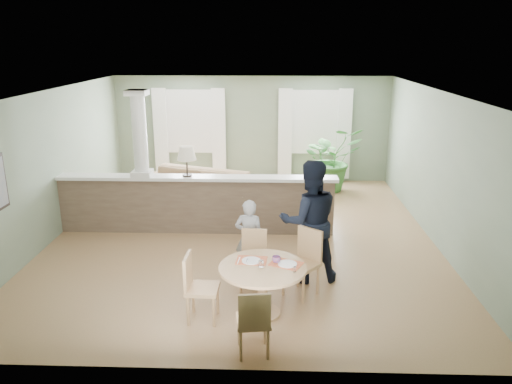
{
  "coord_description": "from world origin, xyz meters",
  "views": [
    {
      "loc": [
        0.55,
        -8.76,
        3.53
      ],
      "look_at": [
        0.28,
        -1.0,
        1.18
      ],
      "focal_mm": 35.0,
      "sensor_mm": 36.0,
      "label": 1
    }
  ],
  "objects_px": {
    "child_person": "(249,238)",
    "chair_near": "(254,320)",
    "sofa": "(195,190)",
    "chair_far_boy": "(253,256)",
    "houseplant": "(331,159)",
    "chair_far_man": "(304,259)",
    "chair_side": "(197,284)",
    "dining_table": "(263,276)",
    "man_person": "(309,221)"
  },
  "relations": [
    {
      "from": "sofa",
      "to": "child_person",
      "type": "bearing_deg",
      "value": -47.43
    },
    {
      "from": "sofa",
      "to": "child_person",
      "type": "relative_size",
      "value": 2.28
    },
    {
      "from": "chair_far_man",
      "to": "dining_table",
      "type": "bearing_deg",
      "value": -93.16
    },
    {
      "from": "chair_far_boy",
      "to": "chair_near",
      "type": "bearing_deg",
      "value": -82.83
    },
    {
      "from": "chair_far_man",
      "to": "chair_near",
      "type": "xyz_separation_m",
      "value": [
        -0.67,
        -1.56,
        -0.06
      ]
    },
    {
      "from": "chair_side",
      "to": "sofa",
      "type": "bearing_deg",
      "value": 11.27
    },
    {
      "from": "chair_near",
      "to": "houseplant",
      "type": "bearing_deg",
      "value": -110.59
    },
    {
      "from": "houseplant",
      "to": "chair_near",
      "type": "relative_size",
      "value": 1.85
    },
    {
      "from": "chair_far_boy",
      "to": "chair_near",
      "type": "height_order",
      "value": "chair_far_boy"
    },
    {
      "from": "dining_table",
      "to": "sofa",
      "type": "bearing_deg",
      "value": 109.79
    },
    {
      "from": "chair_far_boy",
      "to": "man_person",
      "type": "bearing_deg",
      "value": 23.44
    },
    {
      "from": "sofa",
      "to": "chair_far_boy",
      "type": "relative_size",
      "value": 3.22
    },
    {
      "from": "houseplant",
      "to": "child_person",
      "type": "distance_m",
      "value": 5.06
    },
    {
      "from": "houseplant",
      "to": "child_person",
      "type": "relative_size",
      "value": 1.28
    },
    {
      "from": "dining_table",
      "to": "child_person",
      "type": "relative_size",
      "value": 0.94
    },
    {
      "from": "houseplant",
      "to": "dining_table",
      "type": "xyz_separation_m",
      "value": [
        -1.52,
        -5.92,
        -0.23
      ]
    },
    {
      "from": "dining_table",
      "to": "chair_near",
      "type": "bearing_deg",
      "value": -95.32
    },
    {
      "from": "chair_far_man",
      "to": "chair_near",
      "type": "height_order",
      "value": "chair_far_man"
    },
    {
      "from": "houseplant",
      "to": "man_person",
      "type": "relative_size",
      "value": 0.84
    },
    {
      "from": "child_person",
      "to": "man_person",
      "type": "bearing_deg",
      "value": -177.28
    },
    {
      "from": "man_person",
      "to": "chair_near",
      "type": "bearing_deg",
      "value": 60.88
    },
    {
      "from": "sofa",
      "to": "child_person",
      "type": "xyz_separation_m",
      "value": [
        1.34,
        -3.22,
        0.21
      ]
    },
    {
      "from": "chair_side",
      "to": "child_person",
      "type": "xyz_separation_m",
      "value": [
        0.62,
        1.34,
        0.11
      ]
    },
    {
      "from": "chair_far_man",
      "to": "man_person",
      "type": "bearing_deg",
      "value": 118.74
    },
    {
      "from": "man_person",
      "to": "sofa",
      "type": "bearing_deg",
      "value": -64.4
    },
    {
      "from": "chair_far_boy",
      "to": "man_person",
      "type": "distance_m",
      "value": 0.99
    },
    {
      "from": "chair_side",
      "to": "chair_far_boy",
      "type": "bearing_deg",
      "value": -33.95
    },
    {
      "from": "chair_far_boy",
      "to": "child_person",
      "type": "xyz_separation_m",
      "value": [
        -0.08,
        0.38,
        0.13
      ]
    },
    {
      "from": "dining_table",
      "to": "chair_far_man",
      "type": "distance_m",
      "value": 0.85
    },
    {
      "from": "houseplant",
      "to": "chair_far_boy",
      "type": "height_order",
      "value": "houseplant"
    },
    {
      "from": "sofa",
      "to": "man_person",
      "type": "relative_size",
      "value": 1.5
    },
    {
      "from": "chair_far_boy",
      "to": "sofa",
      "type": "bearing_deg",
      "value": 116.27
    },
    {
      "from": "chair_far_boy",
      "to": "chair_near",
      "type": "relative_size",
      "value": 1.02
    },
    {
      "from": "child_person",
      "to": "chair_near",
      "type": "bearing_deg",
      "value": 103.2
    },
    {
      "from": "chair_near",
      "to": "chair_side",
      "type": "relative_size",
      "value": 0.94
    },
    {
      "from": "houseplant",
      "to": "chair_far_man",
      "type": "relative_size",
      "value": 1.63
    },
    {
      "from": "child_person",
      "to": "chair_far_boy",
      "type": "bearing_deg",
      "value": 110.76
    },
    {
      "from": "houseplant",
      "to": "chair_side",
      "type": "xyz_separation_m",
      "value": [
        -2.38,
        -6.07,
        -0.29
      ]
    },
    {
      "from": "chair_side",
      "to": "child_person",
      "type": "height_order",
      "value": "child_person"
    },
    {
      "from": "chair_far_man",
      "to": "child_person",
      "type": "xyz_separation_m",
      "value": [
        -0.82,
        0.55,
        0.08
      ]
    },
    {
      "from": "chair_far_boy",
      "to": "child_person",
      "type": "relative_size",
      "value": 0.71
    },
    {
      "from": "chair_near",
      "to": "child_person",
      "type": "distance_m",
      "value": 2.13
    },
    {
      "from": "houseplant",
      "to": "dining_table",
      "type": "bearing_deg",
      "value": -104.44
    },
    {
      "from": "sofa",
      "to": "man_person",
      "type": "distance_m",
      "value": 4.05
    },
    {
      "from": "sofa",
      "to": "chair_side",
      "type": "xyz_separation_m",
      "value": [
        0.73,
        -4.56,
        0.09
      ]
    },
    {
      "from": "chair_far_man",
      "to": "chair_side",
      "type": "height_order",
      "value": "chair_far_man"
    },
    {
      "from": "houseplant",
      "to": "chair_near",
      "type": "bearing_deg",
      "value": -103.22
    },
    {
      "from": "sofa",
      "to": "child_person",
      "type": "distance_m",
      "value": 3.5
    },
    {
      "from": "chair_near",
      "to": "child_person",
      "type": "xyz_separation_m",
      "value": [
        -0.15,
        2.12,
        0.15
      ]
    },
    {
      "from": "chair_far_boy",
      "to": "chair_side",
      "type": "relative_size",
      "value": 0.96
    }
  ]
}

